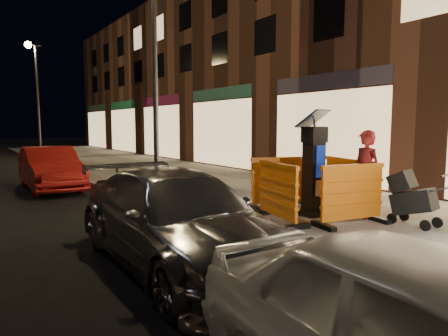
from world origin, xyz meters
TOP-DOWN VIEW (x-y plane):
  - ground_plane at (0.00, 0.00)m, footprint 120.00×120.00m
  - sidewalk at (3.00, 0.00)m, footprint 6.00×60.00m
  - kerb at (0.00, 0.00)m, footprint 0.30×60.00m
  - parking_kiosk at (2.26, -0.04)m, footprint 0.77×0.77m
  - barrier_front at (2.26, -0.99)m, footprint 1.50×0.82m
  - barrier_back at (2.26, 0.91)m, footprint 1.53×0.99m
  - barrier_kerbside at (1.31, -0.04)m, footprint 0.89×1.52m
  - barrier_bldgside at (3.21, -0.04)m, footprint 0.97×1.53m
  - car_silver at (-1.12, -0.69)m, footprint 1.96×4.56m
  - car_red at (-1.27, 7.36)m, footprint 1.45×3.96m
  - man at (2.93, -0.75)m, footprint 0.51×0.69m
  - stroller at (3.13, -1.65)m, footprint 0.63×0.85m
  - street_lamp_mid at (0.25, 3.00)m, footprint 0.12×0.12m
  - street_lamp_far at (0.25, 18.00)m, footprint 0.12×0.12m

SIDE VIEW (x-z plane):
  - ground_plane at x=0.00m, z-range 0.00..0.00m
  - car_silver at x=-1.12m, z-range -0.65..0.65m
  - car_red at x=-1.27m, z-range -0.65..0.65m
  - sidewalk at x=3.00m, z-range 0.00..0.15m
  - kerb at x=0.00m, z-range 0.00..0.15m
  - stroller at x=3.13m, z-range 0.15..1.12m
  - barrier_front at x=2.26m, z-range 0.15..1.26m
  - barrier_back at x=2.26m, z-range 0.15..1.26m
  - barrier_kerbside at x=1.31m, z-range 0.15..1.26m
  - barrier_bldgside at x=3.21m, z-range 0.15..1.26m
  - man at x=2.93m, z-range 0.15..1.86m
  - parking_kiosk at x=2.26m, z-range 0.15..2.14m
  - street_lamp_mid at x=0.25m, z-range 0.15..6.15m
  - street_lamp_far at x=0.25m, z-range 0.15..6.15m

